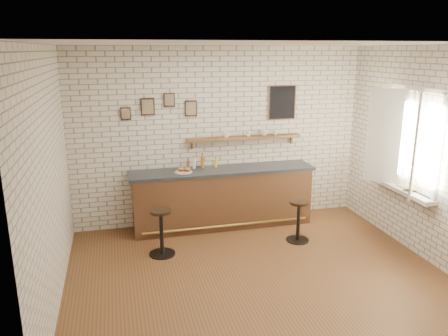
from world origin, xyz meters
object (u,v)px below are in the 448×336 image
Objects in this scene: shelf_cup_a at (226,135)px; shelf_cup_b at (248,134)px; shelf_cup_d at (275,133)px; condiment_bottle_yellow at (216,163)px; book_upper at (403,187)px; bitters_bottle_white at (194,164)px; bitters_bottle_amber at (202,162)px; ciabatta_sandwich at (184,170)px; bar_stool_left at (161,231)px; bar_counter at (223,197)px; shelf_cup_c at (264,133)px; sandwich_plate at (184,172)px; book_lower at (401,187)px; bitters_bottle_brown at (188,164)px; bar_stool_right at (298,220)px.

shelf_cup_b is at bearing -41.86° from shelf_cup_a.
condiment_bottle_yellow is at bearing 147.80° from shelf_cup_d.
shelf_cup_d is at bearing 167.86° from book_upper.
bitters_bottle_amber reaches higher than bitters_bottle_white.
bar_stool_left is (-0.48, -0.81, -0.68)m from ciabatta_sandwich.
bar_stool_left is (-0.83, -1.01, -0.74)m from bitters_bottle_amber.
bar_counter is 13.06× the size of book_upper.
shelf_cup_a is 0.94× the size of shelf_cup_c.
shelf_cup_c is 1.44× the size of shelf_cup_d.
condiment_bottle_yellow is at bearing -0.00° from bitters_bottle_white.
shelf_cup_a is 0.39m from shelf_cup_b.
shelf_cup_a is at bearing 108.40° from shelf_cup_b.
sandwich_plate is at bearing 180.00° from ciabatta_sandwich.
book_lower is at bearing -83.65° from shelf_cup_d.
bitters_bottle_brown is 0.91× the size of book_lower.
shelf_cup_c is at bearing -71.60° from shelf_cup_b.
condiment_bottle_yellow is (-0.08, 0.15, 0.57)m from bar_counter.
shelf_cup_b reaches higher than sandwich_plate.
shelf_cup_d is at bearing -76.73° from shelf_cup_c.
sandwich_plate is at bearing -119.90° from bitters_bottle_brown.
bitters_bottle_amber reaches higher than condiment_bottle_yellow.
ciabatta_sandwich is at bearing -135.46° from bitters_bottle_white.
bitters_bottle_white is at bearing 105.53° from shelf_cup_c.
bitters_bottle_white reaches higher than bar_counter.
book_upper is at bearing -29.30° from bitters_bottle_white.
ciabatta_sandwich is at bearing 59.22° from bar_stool_left.
book_lower is (3.07, -1.37, -0.12)m from ciabatta_sandwich.
bitters_bottle_amber is 1.05× the size of book_upper.
shelf_cup_d is (1.45, 0.05, 0.45)m from bitters_bottle_white.
bitters_bottle_amber is 2.63× the size of shelf_cup_d.
shelf_cup_c is at bearing 2.55° from bitters_bottle_amber.
bar_counter reaches higher than book_lower.
shelf_cup_a is (0.57, 0.05, 0.46)m from bitters_bottle_white.
sandwich_plate is 1.65× the size of condiment_bottle_yellow.
ciabatta_sandwich is 0.95m from shelf_cup_a.
bitters_bottle_amber is 1.19m from shelf_cup_c.
sandwich_plate reaches higher than bar_counter.
sandwich_plate is 0.40× the size of bar_stool_left.
ciabatta_sandwich reaches higher than book_lower.
bitters_bottle_brown is at bearing 180.00° from bitters_bottle_amber.
bitters_bottle_amber is (0.14, -0.00, 0.02)m from bitters_bottle_white.
bitters_bottle_white is 1.52m from shelf_cup_d.
bar_stool_right is at bearing -38.61° from bitters_bottle_amber.
shelf_cup_a is at bearing -178.47° from book_upper.
bar_stool_left is at bearing -129.41° from bitters_bottle_amber.
bitters_bottle_white is 1.50× the size of shelf_cup_c.
sandwich_plate is at bearing 155.74° from shelf_cup_a.
shelf_cup_d reaches higher than bitters_bottle_white.
bar_stool_right is 5.09× the size of shelf_cup_a.
ciabatta_sandwich is 0.87× the size of book_upper.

